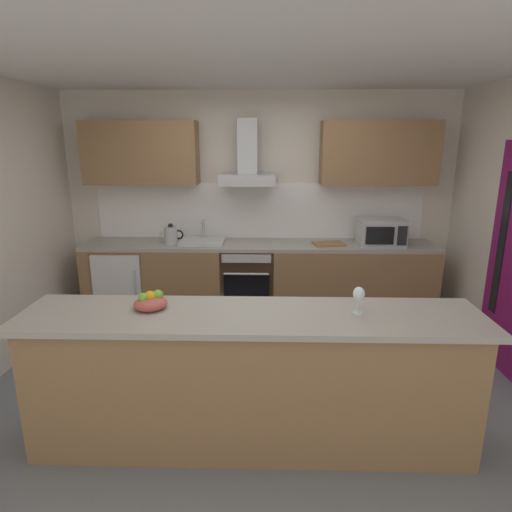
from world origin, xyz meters
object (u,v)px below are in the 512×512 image
at_px(kettle, 171,235).
at_px(chopping_board, 329,244).
at_px(sink, 202,241).
at_px(oven, 248,280).
at_px(refrigerator, 125,282).
at_px(fruit_bowl, 151,302).
at_px(microwave, 381,232).
at_px(range_hood, 248,164).
at_px(wine_glass, 359,295).

height_order(kettle, chopping_board, kettle).
bearing_deg(sink, chopping_board, -1.37).
relative_size(oven, refrigerator, 0.94).
height_order(sink, chopping_board, sink).
bearing_deg(sink, fruit_bowl, -90.55).
height_order(oven, sink, sink).
bearing_deg(microwave, range_hood, 174.02).
bearing_deg(refrigerator, sink, 0.84).
distance_m(oven, range_hood, 1.33).
xyz_separation_m(refrigerator, chopping_board, (2.38, -0.02, 0.49)).
bearing_deg(range_hood, fruit_bowl, -103.30).
xyz_separation_m(range_hood, chopping_board, (0.93, -0.15, -0.88)).
height_order(oven, kettle, kettle).
xyz_separation_m(sink, kettle, (-0.35, -0.04, 0.08)).
bearing_deg(wine_glass, chopping_board, 87.03).
bearing_deg(range_hood, microwave, -5.98).
distance_m(microwave, wine_glass, 2.29).
height_order(refrigerator, range_hood, range_hood).
bearing_deg(fruit_bowl, refrigerator, 112.89).
height_order(refrigerator, wine_glass, wine_glass).
height_order(oven, refrigerator, oven).
distance_m(sink, kettle, 0.36).
bearing_deg(chopping_board, microwave, -0.42).
bearing_deg(kettle, oven, 2.22).
height_order(microwave, chopping_board, microwave).
bearing_deg(oven, fruit_bowl, -104.06).
bearing_deg(range_hood, kettle, -169.37).
distance_m(microwave, range_hood, 1.68).
relative_size(kettle, wine_glass, 1.62).
xyz_separation_m(microwave, range_hood, (-1.50, 0.16, 0.74)).
height_order(microwave, wine_glass, microwave).
xyz_separation_m(oven, microwave, (1.50, -0.03, 0.59)).
height_order(oven, wine_glass, wine_glass).
xyz_separation_m(kettle, range_hood, (0.87, 0.16, 0.78)).
bearing_deg(refrigerator, oven, 0.11).
bearing_deg(sink, kettle, -172.70).
xyz_separation_m(sink, wine_glass, (1.33, -2.22, 0.16)).
xyz_separation_m(fruit_bowl, chopping_board, (1.47, 2.14, -0.10)).
xyz_separation_m(oven, sink, (-0.52, 0.01, 0.47)).
bearing_deg(chopping_board, kettle, -179.68).
height_order(microwave, range_hood, range_hood).
bearing_deg(microwave, kettle, -179.86).
relative_size(microwave, fruit_bowl, 2.27).
relative_size(refrigerator, fruit_bowl, 3.86).
bearing_deg(kettle, fruit_bowl, -81.25).
distance_m(kettle, chopping_board, 1.80).
height_order(oven, chopping_board, chopping_board).
distance_m(kettle, wine_glass, 2.75).
xyz_separation_m(microwave, kettle, (-2.37, -0.01, -0.04)).
relative_size(refrigerator, microwave, 1.70).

